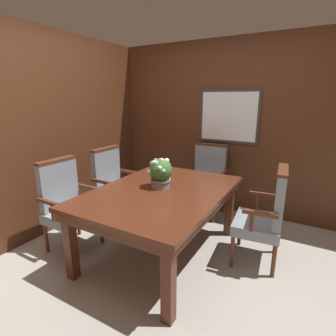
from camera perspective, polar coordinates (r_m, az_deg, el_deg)
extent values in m
plane|color=#A39E93|center=(2.88, -3.65, -20.24)|extent=(14.00, 14.00, 0.00)
cube|color=#4C2816|center=(3.98, 10.26, 8.56)|extent=(7.20, 0.06, 2.45)
cube|color=white|center=(3.86, 13.05, 10.86)|extent=(0.79, 0.01, 0.67)
cube|color=#38332D|center=(3.85, 13.35, 16.13)|extent=(0.86, 0.02, 0.04)
cube|color=#38332D|center=(3.90, 12.72, 5.66)|extent=(0.86, 0.02, 0.04)
cube|color=#38332D|center=(3.99, 7.28, 11.26)|extent=(0.04, 0.02, 0.67)
cube|color=#38332D|center=(3.76, 19.12, 10.32)|extent=(0.03, 0.02, 0.67)
cube|color=#4C2816|center=(3.48, -26.09, 6.35)|extent=(0.06, 7.20, 2.45)
cube|color=#4C2314|center=(2.68, -20.42, -15.41)|extent=(0.09, 0.09, 0.69)
cube|color=#4C2314|center=(2.11, 0.10, -23.67)|extent=(0.09, 0.09, 0.69)
cube|color=#4C2314|center=(3.73, -2.33, -5.57)|extent=(0.09, 0.09, 0.69)
cube|color=#4C2314|center=(3.34, 13.20, -8.54)|extent=(0.09, 0.09, 0.69)
cube|color=#4C2314|center=(2.76, -1.54, -6.53)|extent=(1.19, 1.68, 0.09)
cube|color=#4C2314|center=(2.74, -1.55, -5.22)|extent=(1.25, 1.74, 0.04)
cylinder|color=#562B19|center=(3.21, 15.32, -13.11)|extent=(0.04, 0.04, 0.35)
cylinder|color=#562B19|center=(2.83, 13.79, -17.19)|extent=(0.04, 0.04, 0.35)
cylinder|color=#562B19|center=(3.20, 22.43, -13.97)|extent=(0.04, 0.04, 0.35)
cylinder|color=#562B19|center=(2.81, 22.02, -18.23)|extent=(0.04, 0.04, 0.35)
cube|color=gray|center=(2.90, 18.79, -11.62)|extent=(0.49, 0.55, 0.11)
cube|color=gray|center=(2.77, 23.17, -6.08)|extent=(0.12, 0.47, 0.53)
cube|color=#562B19|center=(2.68, 23.79, -0.46)|extent=(0.13, 0.47, 0.03)
cylinder|color=#562B19|center=(3.08, 18.91, -6.96)|extent=(0.04, 0.04, 0.19)
cube|color=#562B19|center=(3.04, 20.32, -5.46)|extent=(0.32, 0.06, 0.04)
cylinder|color=#562B19|center=(2.60, 17.71, -11.07)|extent=(0.04, 0.04, 0.19)
cube|color=#562B19|center=(2.55, 19.40, -9.36)|extent=(0.32, 0.06, 0.04)
cylinder|color=#562B19|center=(3.45, -10.58, -10.80)|extent=(0.04, 0.04, 0.35)
cylinder|color=#562B19|center=(3.76, -6.12, -8.32)|extent=(0.04, 0.04, 0.35)
cylinder|color=#562B19|center=(3.69, -15.25, -9.27)|extent=(0.04, 0.04, 0.35)
cylinder|color=#562B19|center=(3.99, -10.68, -7.10)|extent=(0.04, 0.04, 0.35)
cube|color=gray|center=(3.63, -10.81, -5.52)|extent=(0.46, 0.51, 0.11)
cube|color=gray|center=(3.65, -13.26, -0.23)|extent=(0.09, 0.47, 0.53)
cube|color=#562B19|center=(3.59, -13.53, 4.11)|extent=(0.09, 0.47, 0.03)
cylinder|color=#562B19|center=(3.38, -13.41, -4.58)|extent=(0.04, 0.04, 0.19)
cube|color=#562B19|center=(3.39, -14.34, -2.87)|extent=(0.32, 0.04, 0.04)
cylinder|color=#562B19|center=(3.75, -7.92, -2.29)|extent=(0.04, 0.04, 0.19)
cube|color=#562B19|center=(3.76, -8.79, -0.77)|extent=(0.32, 0.04, 0.04)
cylinder|color=#562B19|center=(3.83, 3.59, -7.80)|extent=(0.04, 0.04, 0.35)
cylinder|color=#562B19|center=(3.67, 9.90, -9.09)|extent=(0.04, 0.04, 0.35)
cylinder|color=#562B19|center=(4.16, 6.05, -5.96)|extent=(0.04, 0.04, 0.35)
cylinder|color=#562B19|center=(4.01, 11.91, -7.05)|extent=(0.04, 0.04, 0.35)
cube|color=gray|center=(3.83, 7.97, -4.28)|extent=(0.52, 0.46, 0.11)
cube|color=gray|center=(3.90, 9.20, 0.97)|extent=(0.47, 0.09, 0.53)
cube|color=#562B19|center=(3.84, 9.38, 5.04)|extent=(0.47, 0.10, 0.03)
cylinder|color=#562B19|center=(3.86, 4.26, -1.70)|extent=(0.04, 0.04, 0.19)
cube|color=#562B19|center=(3.89, 4.73, -0.12)|extent=(0.04, 0.32, 0.04)
cylinder|color=#562B19|center=(3.66, 11.64, -2.89)|extent=(0.04, 0.04, 0.19)
cube|color=#562B19|center=(3.70, 12.06, -1.22)|extent=(0.04, 0.32, 0.04)
cylinder|color=#562B19|center=(2.98, -20.47, -15.95)|extent=(0.04, 0.04, 0.35)
cylinder|color=#562B19|center=(3.24, -14.27, -12.81)|extent=(0.04, 0.04, 0.35)
cylinder|color=#562B19|center=(3.26, -24.98, -13.61)|extent=(0.04, 0.04, 0.35)
cylinder|color=#562B19|center=(3.50, -18.95, -10.98)|extent=(0.04, 0.04, 0.35)
cube|color=gray|center=(3.14, -20.01, -9.59)|extent=(0.46, 0.51, 0.11)
cube|color=gray|center=(3.16, -22.71, -3.41)|extent=(0.09, 0.47, 0.53)
cube|color=#562B19|center=(3.09, -23.23, 1.54)|extent=(0.09, 0.47, 0.03)
cylinder|color=#562B19|center=(2.91, -23.80, -8.75)|extent=(0.04, 0.04, 0.19)
cube|color=#562B19|center=(2.93, -24.79, -6.74)|extent=(0.32, 0.04, 0.04)
cylinder|color=#562B19|center=(3.22, -16.30, -5.78)|extent=(0.04, 0.04, 0.19)
cube|color=#562B19|center=(3.23, -17.25, -3.98)|extent=(0.32, 0.04, 0.04)
cylinder|color=gray|center=(2.80, -1.62, -3.29)|extent=(0.20, 0.20, 0.09)
cylinder|color=gray|center=(2.79, -1.63, -2.60)|extent=(0.22, 0.22, 0.02)
sphere|color=#387033|center=(2.75, -1.65, -0.44)|extent=(0.25, 0.25, 0.25)
sphere|color=silver|center=(2.64, -1.81, 0.00)|extent=(0.05, 0.05, 0.05)
sphere|color=silver|center=(2.68, -2.67, 1.11)|extent=(0.05, 0.05, 0.05)
sphere|color=silver|center=(2.79, -3.41, 1.04)|extent=(0.05, 0.05, 0.05)
sphere|color=silver|center=(2.69, -3.12, 1.09)|extent=(0.06, 0.06, 0.06)
sphere|color=silver|center=(2.72, -3.99, -0.78)|extent=(0.06, 0.06, 0.06)
sphere|color=silver|center=(2.64, -0.97, -0.63)|extent=(0.04, 0.04, 0.04)
sphere|color=silver|center=(2.69, -1.37, 1.65)|extent=(0.05, 0.05, 0.05)
sphere|color=silver|center=(2.77, -2.70, 1.71)|extent=(0.04, 0.04, 0.04)
sphere|color=silver|center=(2.73, -0.30, 1.56)|extent=(0.06, 0.06, 0.06)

